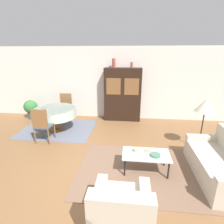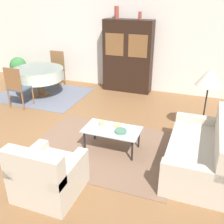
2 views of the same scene
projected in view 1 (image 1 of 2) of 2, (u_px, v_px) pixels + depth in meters
name	position (u px, v px, depth m)	size (l,w,h in m)	color
ground_plane	(95.00, 175.00, 3.67)	(14.00, 14.00, 0.00)	brown
wall_back	(113.00, 84.00, 6.67)	(10.00, 0.06, 2.70)	silver
area_rug	(138.00, 170.00, 3.82)	(2.63, 2.01, 0.01)	brown
dining_rug	(58.00, 129.00, 5.95)	(2.35, 1.84, 0.01)	slate
couch	(222.00, 164.00, 3.52)	(0.88, 1.72, 0.88)	beige
armchair	(121.00, 212.00, 2.46)	(0.83, 0.83, 0.85)	beige
coffee_table	(146.00, 156.00, 3.71)	(1.00, 0.56, 0.41)	black
display_cabinet	(123.00, 95.00, 6.51)	(1.35, 0.41, 1.96)	black
dining_table	(55.00, 113.00, 5.70)	(1.33, 1.33, 0.75)	brown
dining_chair_near	(42.00, 124.00, 4.87)	(0.44, 0.44, 1.01)	brown
dining_chair_far	(65.00, 106.00, 6.55)	(0.44, 0.44, 1.01)	brown
floor_lamp	(206.00, 107.00, 4.33)	(0.49, 0.49, 1.38)	black
cup	(136.00, 150.00, 3.77)	(0.10, 0.10, 0.09)	tan
bowl	(155.00, 155.00, 3.62)	(0.21, 0.21, 0.04)	#4C7A60
bowl_small	(148.00, 150.00, 3.80)	(0.15, 0.15, 0.04)	tan
vase_tall	(114.00, 63.00, 6.18)	(0.12, 0.12, 0.32)	#9E4238
vase_short	(132.00, 65.00, 6.14)	(0.08, 0.08, 0.20)	#9E4238
potted_plant	(31.00, 108.00, 6.80)	(0.51, 0.51, 0.73)	#4C4C51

